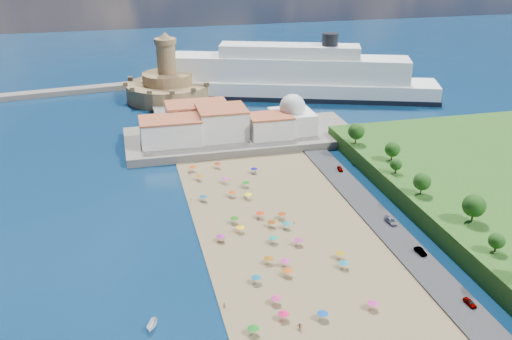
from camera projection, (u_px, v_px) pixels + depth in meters
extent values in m
plane|color=#071938|center=(264.00, 233.00, 157.30)|extent=(700.00, 700.00, 0.00)
cube|color=#59544C|center=(242.00, 137.00, 224.01)|extent=(90.00, 36.00, 3.00)
cube|color=#59544C|center=(176.00, 115.00, 250.50)|extent=(18.00, 70.00, 2.40)
cube|color=silver|center=(170.00, 131.00, 211.91)|extent=(22.00, 14.00, 9.00)
cube|color=silver|center=(222.00, 123.00, 217.70)|extent=(18.00, 16.00, 11.00)
cube|color=silver|center=(270.00, 126.00, 218.68)|extent=(16.00, 12.00, 8.00)
cube|color=silver|center=(197.00, 117.00, 226.84)|extent=(24.00, 14.00, 10.00)
cube|color=silver|center=(292.00, 121.00, 224.44)|extent=(16.00, 16.00, 8.00)
sphere|color=silver|center=(292.00, 107.00, 222.07)|extent=(10.00, 10.00, 10.00)
cylinder|color=silver|center=(293.00, 97.00, 220.57)|extent=(1.20, 1.20, 1.60)
cylinder|color=#977A4B|center=(168.00, 91.00, 276.15)|extent=(40.00, 40.00, 8.00)
cylinder|color=#977A4B|center=(167.00, 78.00, 273.58)|extent=(24.00, 24.00, 5.00)
cylinder|color=#977A4B|center=(166.00, 58.00, 269.82)|extent=(9.00, 9.00, 14.00)
cylinder|color=#977A4B|center=(165.00, 41.00, 266.58)|extent=(10.40, 10.40, 2.40)
cone|color=#977A4B|center=(165.00, 35.00, 265.51)|extent=(6.00, 6.00, 3.00)
cube|color=black|center=(289.00, 95.00, 281.14)|extent=(142.73, 67.63, 2.31)
cube|color=white|center=(289.00, 88.00, 279.90)|extent=(141.65, 66.92, 8.56)
cube|color=white|center=(289.00, 68.00, 275.95)|extent=(113.45, 53.90, 11.42)
cube|color=white|center=(290.00, 51.00, 272.56)|extent=(67.28, 34.58, 5.71)
cylinder|color=black|center=(330.00, 39.00, 268.64)|extent=(7.61, 7.61, 5.71)
cylinder|color=gray|center=(344.00, 265.00, 140.10)|extent=(0.07, 0.07, 2.00)
cone|color=#11799E|center=(344.00, 262.00, 139.74)|extent=(2.50, 2.50, 0.60)
cylinder|color=gray|center=(273.00, 240.00, 151.31)|extent=(0.07, 0.07, 2.00)
cone|color=#0F8B74|center=(273.00, 237.00, 150.95)|extent=(2.50, 2.50, 0.60)
cylinder|color=gray|center=(372.00, 305.00, 125.18)|extent=(0.07, 0.07, 2.00)
cone|color=#BF2989|center=(373.00, 302.00, 124.83)|extent=(2.50, 2.50, 0.60)
cylinder|color=gray|center=(340.00, 255.00, 144.23)|extent=(0.07, 0.07, 2.00)
cone|color=#9C7B0E|center=(340.00, 252.00, 143.88)|extent=(2.50, 2.50, 0.60)
cylinder|color=gray|center=(234.00, 220.00, 161.35)|extent=(0.07, 0.07, 2.00)
cone|color=#1A6512|center=(234.00, 217.00, 160.99)|extent=(2.50, 2.50, 0.60)
cylinder|color=gray|center=(298.00, 242.00, 150.14)|extent=(0.07, 0.07, 2.00)
cone|color=#B82785|center=(298.00, 239.00, 149.78)|extent=(2.50, 2.50, 0.60)
cylinder|color=gray|center=(286.00, 225.00, 158.51)|extent=(0.07, 0.07, 2.00)
cone|color=#0E7283|center=(286.00, 223.00, 158.15)|extent=(2.50, 2.50, 0.60)
cylinder|color=gray|center=(199.00, 178.00, 188.48)|extent=(0.07, 0.07, 2.00)
cone|color=#9D580E|center=(199.00, 175.00, 188.12)|extent=(2.50, 2.50, 0.60)
cylinder|color=gray|center=(269.00, 260.00, 141.98)|extent=(0.07, 0.07, 2.00)
cone|color=#8B550C|center=(269.00, 257.00, 141.62)|extent=(2.50, 2.50, 0.60)
cylinder|color=gray|center=(284.00, 316.00, 121.77)|extent=(0.07, 0.07, 2.00)
cone|color=#D9114B|center=(284.00, 313.00, 121.42)|extent=(2.50, 2.50, 0.60)
cylinder|color=gray|center=(193.00, 169.00, 195.43)|extent=(0.07, 0.07, 2.00)
cone|color=red|center=(193.00, 166.00, 195.07)|extent=(2.50, 2.50, 0.60)
cylinder|color=gray|center=(203.00, 198.00, 174.28)|extent=(0.07, 0.07, 2.00)
cone|color=navy|center=(203.00, 196.00, 173.92)|extent=(2.50, 2.50, 0.60)
cylinder|color=gray|center=(232.00, 194.00, 176.96)|extent=(0.07, 0.07, 2.00)
cone|color=#C4440F|center=(232.00, 191.00, 176.61)|extent=(2.50, 2.50, 0.60)
cylinder|color=gray|center=(248.00, 196.00, 175.67)|extent=(0.07, 0.07, 2.00)
cone|color=#F2F20D|center=(248.00, 193.00, 175.31)|extent=(2.50, 2.50, 0.60)
cylinder|color=gray|center=(256.00, 280.00, 134.31)|extent=(0.07, 0.07, 2.00)
cone|color=#0E5B81|center=(256.00, 276.00, 133.95)|extent=(2.50, 2.50, 0.60)
cylinder|color=gray|center=(287.00, 273.00, 136.98)|extent=(0.07, 0.07, 2.00)
cone|color=#C24D0F|center=(287.00, 269.00, 136.63)|extent=(2.50, 2.50, 0.60)
cylinder|color=gray|center=(225.00, 180.00, 186.46)|extent=(0.07, 0.07, 2.00)
cone|color=#C92BAE|center=(225.00, 178.00, 186.10)|extent=(2.50, 2.50, 0.60)
cylinder|color=gray|center=(240.00, 229.00, 156.56)|extent=(0.07, 0.07, 2.00)
cone|color=yellow|center=(240.00, 226.00, 156.20)|extent=(2.50, 2.50, 0.60)
cylinder|color=gray|center=(221.00, 238.00, 152.05)|extent=(0.07, 0.07, 2.00)
cone|color=#9D2192|center=(221.00, 235.00, 151.69)|extent=(2.50, 2.50, 0.60)
cylinder|color=gray|center=(282.00, 216.00, 163.81)|extent=(0.07, 0.07, 2.00)
cone|color=#8F340D|center=(282.00, 213.00, 163.45)|extent=(2.50, 2.50, 0.60)
cylinder|color=gray|center=(323.00, 316.00, 121.88)|extent=(0.07, 0.07, 2.00)
cone|color=#0D49AD|center=(323.00, 312.00, 121.52)|extent=(2.50, 2.50, 0.60)
cylinder|color=gray|center=(276.00, 300.00, 126.91)|extent=(0.07, 0.07, 2.00)
cone|color=#BC286F|center=(276.00, 297.00, 126.55)|extent=(2.50, 2.50, 0.60)
cylinder|color=gray|center=(260.00, 215.00, 164.27)|extent=(0.07, 0.07, 2.00)
cone|color=red|center=(260.00, 212.00, 163.91)|extent=(2.50, 2.50, 0.60)
cylinder|color=gray|center=(217.00, 165.00, 198.15)|extent=(0.07, 0.07, 2.00)
cone|color=maroon|center=(217.00, 163.00, 197.79)|extent=(2.50, 2.50, 0.60)
cylinder|color=gray|center=(246.00, 184.00, 183.66)|extent=(0.07, 0.07, 2.00)
cone|color=#126715|center=(246.00, 182.00, 183.30)|extent=(2.50, 2.50, 0.60)
cylinder|color=gray|center=(253.00, 331.00, 117.42)|extent=(0.07, 0.07, 2.00)
cone|color=#14731A|center=(253.00, 327.00, 117.07)|extent=(2.50, 2.50, 0.60)
cylinder|color=gray|center=(254.00, 170.00, 194.01)|extent=(0.07, 0.07, 2.00)
cone|color=#0E0B8F|center=(254.00, 168.00, 193.65)|extent=(2.50, 2.50, 0.60)
cylinder|color=gray|center=(271.00, 224.00, 159.34)|extent=(0.07, 0.07, 2.00)
cone|color=#7F360B|center=(272.00, 221.00, 158.98)|extent=(2.50, 2.50, 0.60)
cylinder|color=gray|center=(285.00, 263.00, 140.94)|extent=(0.07, 0.07, 2.00)
cone|color=#C0298F|center=(285.00, 260.00, 140.58)|extent=(2.50, 2.50, 0.60)
imported|color=tan|center=(191.00, 200.00, 173.36)|extent=(0.95, 1.24, 1.70)
imported|color=tan|center=(224.00, 240.00, 151.45)|extent=(0.99, 0.98, 1.61)
imported|color=tan|center=(256.00, 172.00, 193.12)|extent=(1.17, 0.69, 1.78)
imported|color=tan|center=(245.00, 195.00, 176.30)|extent=(0.88, 1.03, 1.82)
imported|color=tan|center=(189.00, 173.00, 192.37)|extent=(1.02, 0.73, 1.61)
imported|color=tan|center=(300.00, 326.00, 118.83)|extent=(1.82, 1.08, 1.87)
imported|color=tan|center=(294.00, 222.00, 160.56)|extent=(0.81, 0.77, 1.87)
imported|color=tan|center=(225.00, 305.00, 125.32)|extent=(0.74, 0.55, 1.85)
imported|color=white|center=(152.00, 325.00, 119.65)|extent=(3.22, 4.57, 1.65)
imported|color=gray|center=(391.00, 221.00, 160.59)|extent=(2.51, 5.15, 1.44)
imported|color=gray|center=(420.00, 251.00, 145.75)|extent=(1.87, 4.22, 1.35)
imported|color=gray|center=(340.00, 169.00, 195.22)|extent=(2.10, 3.93, 1.27)
imported|color=gray|center=(470.00, 302.00, 126.07)|extent=(1.71, 3.71, 1.23)
cylinder|color=#382314|center=(495.00, 248.00, 136.26)|extent=(0.50, 0.50, 2.21)
sphere|color=#14380F|center=(497.00, 241.00, 135.47)|extent=(3.98, 3.98, 3.98)
cylinder|color=#382314|center=(472.00, 216.00, 149.98)|extent=(0.50, 0.50, 3.41)
sphere|color=#14380F|center=(474.00, 205.00, 148.76)|extent=(6.13, 6.13, 6.13)
cylinder|color=#382314|center=(421.00, 190.00, 165.51)|extent=(0.50, 0.50, 2.88)
sphere|color=#14380F|center=(422.00, 181.00, 164.49)|extent=(5.19, 5.19, 5.19)
cylinder|color=#382314|center=(396.00, 170.00, 179.72)|extent=(0.50, 0.50, 2.14)
sphere|color=#14380F|center=(396.00, 164.00, 178.96)|extent=(3.84, 3.84, 3.84)
cylinder|color=#382314|center=(392.00, 156.00, 189.33)|extent=(0.50, 0.50, 2.84)
sphere|color=#14380F|center=(393.00, 149.00, 188.32)|extent=(5.10, 5.10, 5.10)
cylinder|color=#382314|center=(356.00, 139.00, 203.91)|extent=(0.50, 0.50, 3.29)
sphere|color=#14380F|center=(356.00, 131.00, 202.74)|extent=(5.93, 5.93, 5.93)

